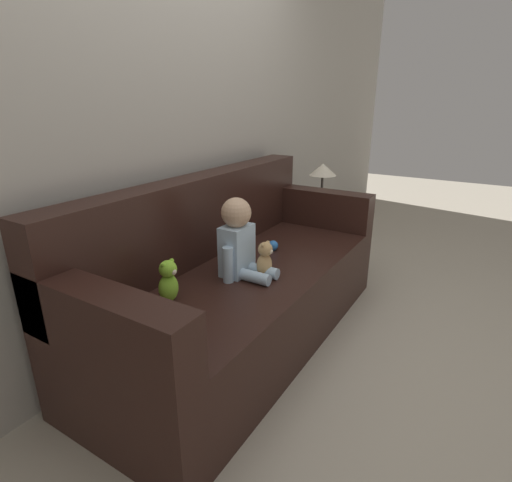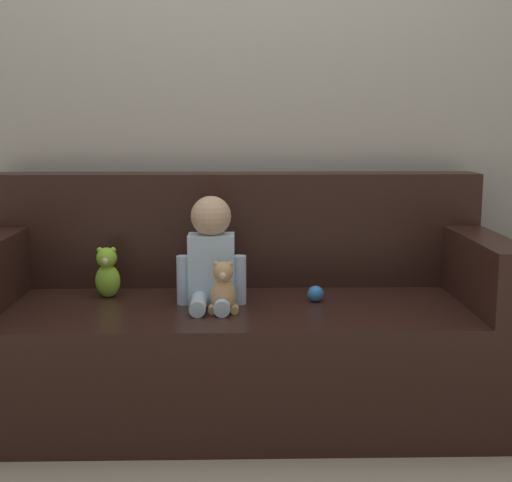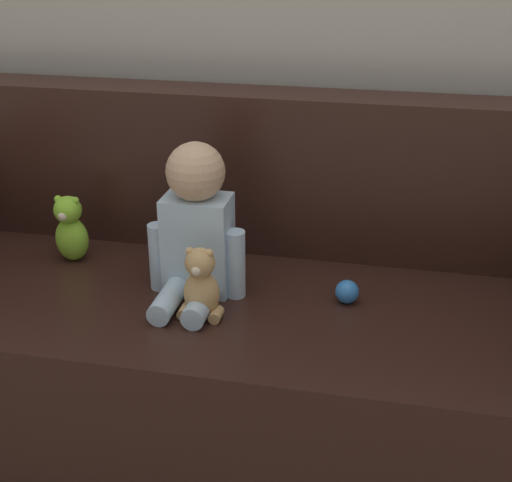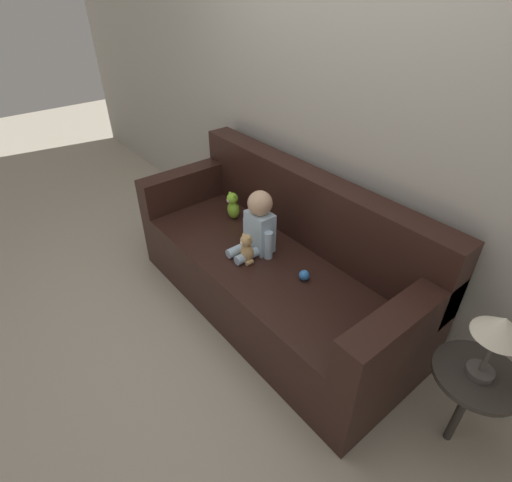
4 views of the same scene
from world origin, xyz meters
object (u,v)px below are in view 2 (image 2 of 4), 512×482
at_px(person_baby, 211,257).
at_px(toy_ball, 316,294).
at_px(plush_toy_side, 107,273).
at_px(couch, 238,328).
at_px(teddy_bear_brown, 223,288).

height_order(person_baby, toy_ball, person_baby).
bearing_deg(toy_ball, plush_toy_side, 173.92).
xyz_separation_m(couch, teddy_bear_brown, (-0.05, -0.21, 0.22)).
relative_size(person_baby, teddy_bear_brown, 2.16).
height_order(couch, toy_ball, couch).
height_order(plush_toy_side, toy_ball, plush_toy_side).
distance_m(teddy_bear_brown, toy_ball, 0.40).
bearing_deg(person_baby, couch, 37.66).
distance_m(plush_toy_side, toy_ball, 0.85).
distance_m(couch, plush_toy_side, 0.58).
height_order(teddy_bear_brown, plush_toy_side, plush_toy_side).
bearing_deg(toy_ball, person_baby, -176.97).
distance_m(couch, person_baby, 0.34).
bearing_deg(plush_toy_side, couch, -3.47).
relative_size(couch, toy_ball, 32.36).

